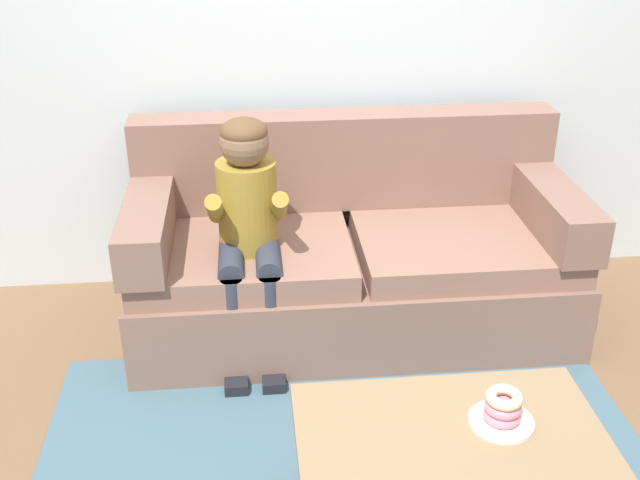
{
  "coord_description": "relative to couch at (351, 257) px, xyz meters",
  "views": [
    {
      "loc": [
        -0.32,
        -2.36,
        2.07
      ],
      "look_at": [
        -0.04,
        0.45,
        0.65
      ],
      "focal_mm": 43.05,
      "sensor_mm": 36.0,
      "label": 1
    }
  ],
  "objects": [
    {
      "name": "plate",
      "position": [
        0.3,
        -1.34,
        0.09
      ],
      "size": [
        0.21,
        0.21,
        0.01
      ],
      "primitive_type": "cylinder",
      "color": "white",
      "rests_on": "coffee_table"
    },
    {
      "name": "wall_back",
      "position": [
        -0.15,
        0.55,
        1.05
      ],
      "size": [
        8.0,
        0.1,
        2.8
      ],
      "primitive_type": "cube",
      "color": "silver",
      "rests_on": "ground"
    },
    {
      "name": "area_rug",
      "position": [
        -0.15,
        -1.1,
        -0.34
      ],
      "size": [
        2.34,
        1.69,
        0.01
      ],
      "primitive_type": "cube",
      "color": "#476675",
      "rests_on": "ground"
    },
    {
      "name": "donut",
      "position": [
        0.3,
        -1.34,
        0.11
      ],
      "size": [
        0.15,
        0.15,
        0.04
      ],
      "primitive_type": "torus",
      "rotation": [
        0.0,
        0.0,
        0.34
      ],
      "color": "pink",
      "rests_on": "plate"
    },
    {
      "name": "person_child",
      "position": [
        -0.48,
        -0.21,
        0.32
      ],
      "size": [
        0.34,
        0.58,
        1.1
      ],
      "color": "olive",
      "rests_on": "ground"
    },
    {
      "name": "couch",
      "position": [
        0.0,
        0.0,
        0.0
      ],
      "size": [
        2.05,
        0.9,
        0.97
      ],
      "color": "#846051",
      "rests_on": "ground"
    },
    {
      "name": "donut_second",
      "position": [
        0.3,
        -1.34,
        0.15
      ],
      "size": [
        0.12,
        0.12,
        0.04
      ],
      "primitive_type": "torus",
      "rotation": [
        0.0,
        0.0,
        1.61
      ],
      "color": "pink",
      "rests_on": "donut"
    },
    {
      "name": "donut_third",
      "position": [
        0.3,
        -1.34,
        0.19
      ],
      "size": [
        0.16,
        0.16,
        0.04
      ],
      "primitive_type": "torus",
      "rotation": [
        0.0,
        0.0,
        0.49
      ],
      "color": "beige",
      "rests_on": "donut_second"
    },
    {
      "name": "coffee_table",
      "position": [
        0.13,
        -1.35,
        0.04
      ],
      "size": [
        0.99,
        0.57,
        0.43
      ],
      "color": "#937551",
      "rests_on": "ground"
    },
    {
      "name": "ground",
      "position": [
        -0.15,
        -0.85,
        -0.35
      ],
      "size": [
        10.0,
        10.0,
        0.0
      ],
      "primitive_type": "plane",
      "color": "brown"
    }
  ]
}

